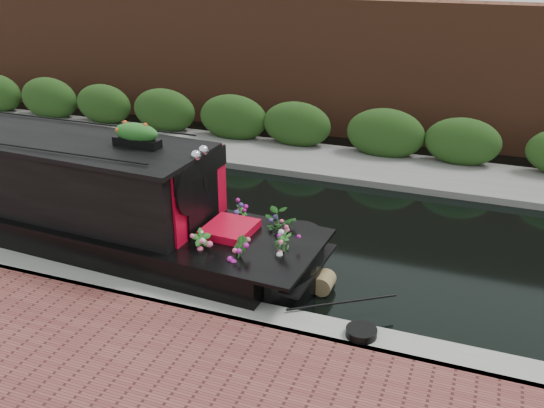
% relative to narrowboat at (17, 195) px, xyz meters
% --- Properties ---
extents(ground, '(80.00, 80.00, 0.00)m').
position_rel_narrowboat_xyz_m(ground, '(3.73, 1.94, -0.85)').
color(ground, black).
rests_on(ground, ground).
extents(near_bank_coping, '(40.00, 0.60, 0.50)m').
position_rel_narrowboat_xyz_m(near_bank_coping, '(3.73, -1.36, -0.85)').
color(near_bank_coping, gray).
rests_on(near_bank_coping, ground).
extents(far_bank_path, '(40.00, 2.40, 0.34)m').
position_rel_narrowboat_xyz_m(far_bank_path, '(3.73, 6.14, -0.85)').
color(far_bank_path, slate).
rests_on(far_bank_path, ground).
extents(far_hedge, '(40.00, 1.10, 2.80)m').
position_rel_narrowboat_xyz_m(far_hedge, '(3.73, 7.04, -0.85)').
color(far_hedge, '#204115').
rests_on(far_hedge, ground).
extents(far_brick_wall, '(40.00, 1.00, 8.00)m').
position_rel_narrowboat_xyz_m(far_brick_wall, '(3.73, 9.14, -0.85)').
color(far_brick_wall, '#58301D').
rests_on(far_brick_wall, ground).
extents(narrowboat, '(12.20, 2.74, 2.85)m').
position_rel_narrowboat_xyz_m(narrowboat, '(0.00, 0.00, 0.00)').
color(narrowboat, black).
rests_on(narrowboat, ground).
extents(rope_fender, '(0.34, 0.40, 0.34)m').
position_rel_narrowboat_xyz_m(rope_fender, '(6.41, 0.00, -0.68)').
color(rope_fender, olive).
rests_on(rope_fender, ground).
extents(coiled_mooring_rope, '(0.46, 0.46, 0.12)m').
position_rel_narrowboat_xyz_m(coiled_mooring_rope, '(7.37, -1.37, -0.54)').
color(coiled_mooring_rope, black).
rests_on(coiled_mooring_rope, near_bank_coping).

